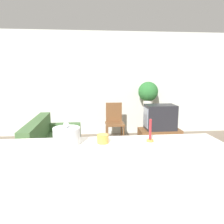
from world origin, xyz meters
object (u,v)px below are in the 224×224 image
(potted_plant, at_px, (148,92))
(couch, at_px, (53,149))
(decorative_bowl, at_px, (67,136))
(wooden_chair, at_px, (114,120))
(television, at_px, (160,117))

(potted_plant, bearing_deg, couch, -142.67)
(couch, distance_m, potted_plant, 2.86)
(couch, distance_m, decorative_bowl, 2.06)
(wooden_chair, relative_size, decorative_bowl, 3.66)
(wooden_chair, bearing_deg, decorative_bowl, -104.16)
(wooden_chair, bearing_deg, potted_plant, 19.91)
(potted_plant, bearing_deg, decorative_bowl, -116.04)
(couch, distance_m, wooden_chair, 1.84)
(television, bearing_deg, wooden_chair, 146.70)
(decorative_bowl, bearing_deg, wooden_chair, 75.84)
(television, distance_m, wooden_chair, 1.14)
(television, bearing_deg, couch, -162.09)
(television, distance_m, decorative_bowl, 3.12)
(couch, height_order, wooden_chair, wooden_chair)
(couch, bearing_deg, television, 17.91)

